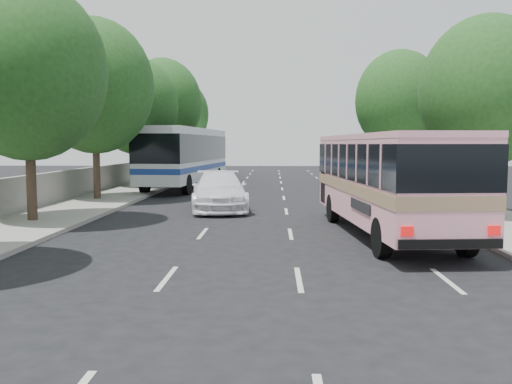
{
  "coord_description": "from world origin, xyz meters",
  "views": [
    {
      "loc": [
        0.45,
        -13.62,
        2.95
      ],
      "look_at": [
        -0.05,
        1.58,
        1.6
      ],
      "focal_mm": 38.0,
      "sensor_mm": 36.0,
      "label": 1
    }
  ],
  "objects_px": {
    "tour_coach_front": "(186,153)",
    "tour_coach_rear": "(202,152)",
    "white_pickup": "(219,191)",
    "pink_taxi": "(221,191)",
    "pink_bus": "(386,173)"
  },
  "relations": [
    {
      "from": "tour_coach_front",
      "to": "tour_coach_rear",
      "type": "relative_size",
      "value": 1.09
    },
    {
      "from": "white_pickup",
      "to": "tour_coach_front",
      "type": "height_order",
      "value": "tour_coach_front"
    },
    {
      "from": "white_pickup",
      "to": "tour_coach_rear",
      "type": "bearing_deg",
      "value": 92.05
    },
    {
      "from": "tour_coach_front",
      "to": "pink_taxi",
      "type": "bearing_deg",
      "value": -66.84
    },
    {
      "from": "pink_bus",
      "to": "tour_coach_rear",
      "type": "xyz_separation_m",
      "value": [
        -10.37,
        33.35,
        0.2
      ]
    },
    {
      "from": "white_pickup",
      "to": "pink_taxi",
      "type": "bearing_deg",
      "value": 82.91
    },
    {
      "from": "pink_bus",
      "to": "white_pickup",
      "type": "bearing_deg",
      "value": 127.57
    },
    {
      "from": "tour_coach_front",
      "to": "white_pickup",
      "type": "bearing_deg",
      "value": -68.22
    },
    {
      "from": "pink_taxi",
      "to": "tour_coach_rear",
      "type": "bearing_deg",
      "value": 93.62
    },
    {
      "from": "pink_taxi",
      "to": "pink_bus",
      "type": "bearing_deg",
      "value": -57.24
    },
    {
      "from": "pink_bus",
      "to": "tour_coach_front",
      "type": "height_order",
      "value": "tour_coach_front"
    },
    {
      "from": "pink_bus",
      "to": "pink_taxi",
      "type": "bearing_deg",
      "value": 123.69
    },
    {
      "from": "pink_taxi",
      "to": "tour_coach_front",
      "type": "distance_m",
      "value": 11.42
    },
    {
      "from": "pink_taxi",
      "to": "tour_coach_front",
      "type": "height_order",
      "value": "tour_coach_front"
    },
    {
      "from": "pink_bus",
      "to": "white_pickup",
      "type": "height_order",
      "value": "pink_bus"
    }
  ]
}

